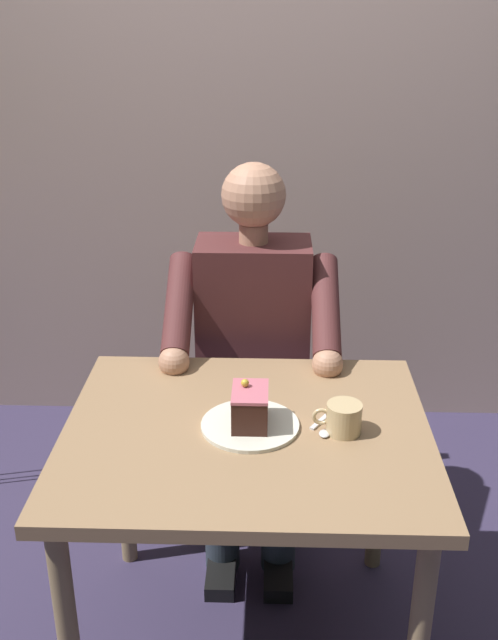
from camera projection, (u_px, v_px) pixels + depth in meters
The scene contains 9 objects.
ground_plane at pixel (247, 640), 2.11m from camera, with size 14.00×14.00×0.00m, color #352D4B.
cafe_rear_panel at pixel (259, 55), 2.77m from camera, with size 6.40×0.12×3.00m, color #C1A395.
dining_table at pixel (247, 459), 1.87m from camera, with size 0.91×0.78×0.71m.
chair at pixel (254, 374), 2.56m from camera, with size 0.42×0.42×0.90m.
seated_person at pixel (253, 356), 2.35m from camera, with size 0.53×0.58×1.25m.
dessert_plate at pixel (250, 425), 1.84m from camera, with size 0.25×0.25×0.01m, color silver.
cake_slice at pixel (250, 407), 1.81m from camera, with size 0.09×0.13×0.11m.
coffee_cup at pixel (343, 418), 1.80m from camera, with size 0.12×0.09×0.08m.
dessert_spoon at pixel (323, 427), 1.83m from camera, with size 0.07×0.14×0.01m.
Camera 1 is at (-0.06, 1.57, 1.68)m, focal length 41.36 mm.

